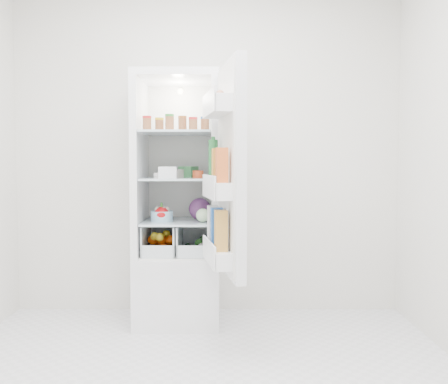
{
  "coord_description": "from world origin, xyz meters",
  "views": [
    {
      "loc": [
        0.14,
        -2.42,
        1.16
      ],
      "look_at": [
        0.13,
        0.95,
        0.97
      ],
      "focal_mm": 40.0,
      "sensor_mm": 36.0,
      "label": 1
    }
  ],
  "objects_px": {
    "mushroom_bowl": "(162,216)",
    "fridge_door": "(227,174)",
    "refrigerator": "(179,230)",
    "red_cabbage": "(200,209)"
  },
  "relations": [
    {
      "from": "refrigerator",
      "to": "red_cabbage",
      "type": "distance_m",
      "value": 0.22
    },
    {
      "from": "refrigerator",
      "to": "red_cabbage",
      "type": "bearing_deg",
      "value": -5.74
    },
    {
      "from": "refrigerator",
      "to": "red_cabbage",
      "type": "relative_size",
      "value": 11.27
    },
    {
      "from": "refrigerator",
      "to": "fridge_door",
      "type": "bearing_deg",
      "value": -60.94
    },
    {
      "from": "refrigerator",
      "to": "fridge_door",
      "type": "xyz_separation_m",
      "value": [
        0.35,
        -0.63,
        0.43
      ]
    },
    {
      "from": "refrigerator",
      "to": "mushroom_bowl",
      "type": "distance_m",
      "value": 0.2
    },
    {
      "from": "refrigerator",
      "to": "mushroom_bowl",
      "type": "relative_size",
      "value": 11.46
    },
    {
      "from": "mushroom_bowl",
      "to": "refrigerator",
      "type": "bearing_deg",
      "value": 45.86
    },
    {
      "from": "mushroom_bowl",
      "to": "fridge_door",
      "type": "bearing_deg",
      "value": -48.22
    },
    {
      "from": "red_cabbage",
      "to": "fridge_door",
      "type": "height_order",
      "value": "fridge_door"
    }
  ]
}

